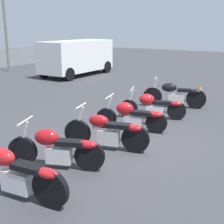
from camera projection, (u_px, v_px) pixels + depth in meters
The scene contains 10 objects.
ground_plane at pixel (133, 141), 7.84m from camera, with size 60.00×60.00×0.00m, color #38383D.
light_pole_left at pixel (4, 8), 19.06m from camera, with size 0.70×0.35×6.43m.
motorcycle_slot_0 at pixel (15, 174), 5.14m from camera, with size 0.60×2.17×1.02m.
motorcycle_slot_1 at pixel (57, 148), 6.23m from camera, with size 0.99×1.91×0.98m.
motorcycle_slot_2 at pixel (108, 132), 7.19m from camera, with size 0.79×2.01×1.01m.
motorcycle_slot_3 at pixel (132, 116), 8.49m from camera, with size 0.85×1.95×0.94m.
motorcycle_slot_4 at pixel (154, 106), 9.60m from camera, with size 1.05×1.92×0.94m.
motorcycle_slot_5 at pixel (175, 95), 10.93m from camera, with size 0.93×2.09×1.05m.
parked_van at pixel (77, 56), 18.05m from camera, with size 4.85×2.06×1.99m.
traffic_cone_near at pixel (200, 92), 12.40m from camera, with size 0.35×0.35×0.51m.
Camera 1 is at (-6.45, -3.60, 2.77)m, focal length 50.00 mm.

